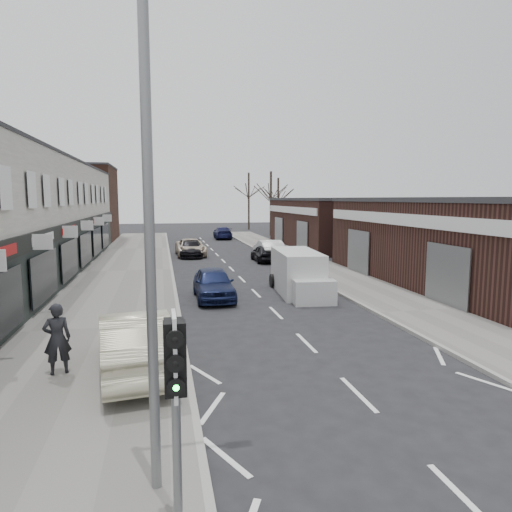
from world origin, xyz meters
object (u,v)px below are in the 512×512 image
parked_car_right_a (269,250)px  parked_car_right_b (264,253)px  traffic_light (175,375)px  pedestrian (57,339)px  parked_car_left_a (213,283)px  warning_sign (147,257)px  street_lamp (161,201)px  parked_car_right_c (223,233)px  parked_car_left_c (191,247)px  sedan_on_pavement (134,341)px  parked_car_left_b (191,249)px  white_van (298,274)px

parked_car_right_a → parked_car_right_b: size_ratio=1.24×
traffic_light → parked_car_right_a: bearing=74.2°
pedestrian → parked_car_left_a: pedestrian is taller
traffic_light → parked_car_left_a: size_ratio=0.72×
warning_sign → parked_car_right_a: (8.66, 13.94, -1.43)m
street_lamp → parked_car_right_c: (7.01, 45.69, -3.92)m
street_lamp → parked_car_right_c: bearing=81.3°
parked_car_left_c → parked_car_right_c: bearing=71.3°
traffic_light → pedestrian: size_ratio=1.65×
street_lamp → parked_car_right_b: street_lamp is taller
street_lamp → sedan_on_pavement: street_lamp is taller
street_lamp → parked_car_right_a: street_lamp is taller
parked_car_left_c → parked_car_right_b: size_ratio=1.32×
parked_car_left_a → parked_car_left_b: 15.92m
white_van → parked_car_left_c: (-4.23, 16.11, -0.30)m
white_van → parked_car_left_b: white_van is taller
parked_car_left_b → parked_car_right_a: 6.50m
white_van → parked_car_right_c: white_van is taller
sedan_on_pavement → parked_car_right_a: 23.35m
parked_car_left_b → sedan_on_pavement: bearing=-94.2°
white_van → parked_car_left_c: size_ratio=1.11×
traffic_light → parked_car_left_c: 31.79m
sedan_on_pavement → parked_car_left_a: 9.36m
parked_car_left_a → parked_car_left_b: bearing=90.1°
street_lamp → pedestrian: 6.97m
white_van → parked_car_right_b: bearing=90.3°
street_lamp → parked_car_left_c: bearing=85.6°
parked_car_right_c → traffic_light: bearing=84.2°
pedestrian → parked_car_right_b: bearing=-131.4°
traffic_light → street_lamp: (-0.13, 1.22, 2.20)m
white_van → warning_sign: bearing=-163.2°
parked_car_right_a → parked_car_right_c: bearing=-86.6°
parked_car_left_a → pedestrian: bearing=-120.3°
sedan_on_pavement → parked_car_right_c: 41.32m
sedan_on_pavement → pedestrian: (-1.94, 0.22, 0.13)m
street_lamp → parked_car_right_a: 28.18m
parked_car_left_b → pedestrian: bearing=-98.7°
traffic_light → white_van: 16.89m
sedan_on_pavement → parked_car_right_c: size_ratio=1.02×
sedan_on_pavement → pedestrian: 1.95m
white_van → parked_car_right_b: 11.51m
pedestrian → parked_car_left_b: pedestrian is taller
traffic_light → white_van: (6.43, 15.55, -1.42)m
parked_car_right_b → parked_car_left_c: bearing=-42.3°
parked_car_right_b → parked_car_left_a: bearing=66.4°
sedan_on_pavement → parked_car_left_b: (3.10, 24.75, -0.29)m
traffic_light → parked_car_left_b: (2.20, 31.08, -1.78)m
parked_car_right_a → parked_car_right_c: 18.98m
parked_car_left_a → parked_car_right_a: parked_car_right_a is taller
parked_car_right_b → parked_car_right_c: bearing=-88.9°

